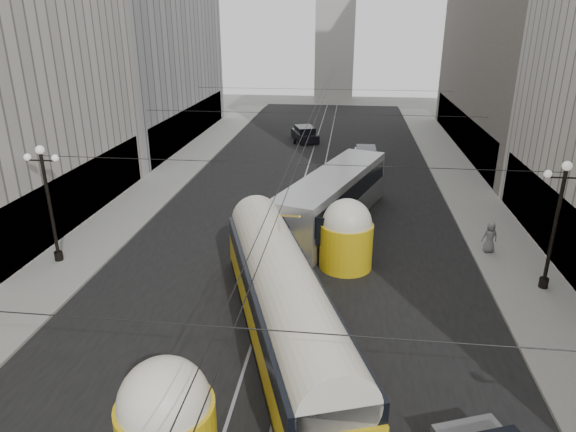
# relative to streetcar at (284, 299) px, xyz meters

# --- Properties ---
(road) EXTENTS (20.00, 85.00, 0.02)m
(road) POSITION_rel_streetcar_xyz_m (-0.50, 20.17, -1.89)
(road) COLOR black
(road) RESTS_ON ground
(sidewalk_left) EXTENTS (4.00, 72.00, 0.15)m
(sidewalk_left) POSITION_rel_streetcar_xyz_m (-12.50, 23.67, -1.82)
(sidewalk_left) COLOR gray
(sidewalk_left) RESTS_ON ground
(sidewalk_right) EXTENTS (4.00, 72.00, 0.15)m
(sidewalk_right) POSITION_rel_streetcar_xyz_m (11.50, 23.67, -1.82)
(sidewalk_right) COLOR gray
(sidewalk_right) RESTS_ON ground
(rail_left) EXTENTS (0.12, 85.00, 0.04)m
(rail_left) POSITION_rel_streetcar_xyz_m (-1.25, 20.17, -1.89)
(rail_left) COLOR gray
(rail_left) RESTS_ON ground
(rail_right) EXTENTS (0.12, 85.00, 0.04)m
(rail_right) POSITION_rel_streetcar_xyz_m (0.25, 20.17, -1.89)
(rail_right) COLOR gray
(rail_right) RESTS_ON ground
(distant_tower) EXTENTS (6.00, 6.00, 31.36)m
(distant_tower) POSITION_rel_streetcar_xyz_m (-0.50, 67.67, 13.07)
(distant_tower) COLOR #B2AFA8
(distant_tower) RESTS_ON ground
(lamppost_left_mid) EXTENTS (1.86, 0.44, 6.37)m
(lamppost_left_mid) POSITION_rel_streetcar_xyz_m (-13.10, 5.67, 1.85)
(lamppost_left_mid) COLOR black
(lamppost_left_mid) RESTS_ON sidewalk_left
(lamppost_right_mid) EXTENTS (1.86, 0.44, 6.37)m
(lamppost_right_mid) POSITION_rel_streetcar_xyz_m (12.10, 5.67, 1.85)
(lamppost_right_mid) COLOR black
(lamppost_right_mid) RESTS_ON sidewalk_right
(catenary) EXTENTS (25.00, 72.00, 0.23)m
(catenary) POSITION_rel_streetcar_xyz_m (-0.38, 19.16, 3.99)
(catenary) COLOR black
(catenary) RESTS_ON ground
(streetcar) EXTENTS (7.64, 16.87, 3.88)m
(streetcar) POSITION_rel_streetcar_xyz_m (0.00, 0.00, 0.00)
(streetcar) COLOR gold
(streetcar) RESTS_ON ground
(city_bus) EXTENTS (6.92, 13.87, 3.40)m
(city_bus) POSITION_rel_streetcar_xyz_m (1.51, 13.17, -0.03)
(city_bus) COLOR #A1A3A6
(city_bus) RESTS_ON ground
(sedan_white_far) EXTENTS (2.03, 4.81, 1.51)m
(sedan_white_far) POSITION_rel_streetcar_xyz_m (3.92, 28.56, -1.21)
(sedan_white_far) COLOR silver
(sedan_white_far) RESTS_ON ground
(sedan_dark_far) EXTENTS (3.50, 5.32, 1.56)m
(sedan_dark_far) POSITION_rel_streetcar_xyz_m (-2.50, 37.36, -1.19)
(sedan_dark_far) COLOR black
(sedan_dark_far) RESTS_ON ground
(pedestrian_sidewalk_right) EXTENTS (0.93, 0.65, 1.77)m
(pedestrian_sidewalk_right) POSITION_rel_streetcar_xyz_m (10.41, 9.62, -0.86)
(pedestrian_sidewalk_right) COLOR slate
(pedestrian_sidewalk_right) RESTS_ON sidewalk_right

